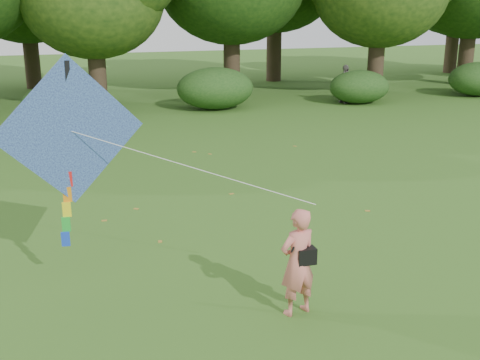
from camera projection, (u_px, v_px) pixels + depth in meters
name	position (u px, v px, depth m)	size (l,w,h in m)	color
ground	(317.00, 293.00, 10.18)	(100.00, 100.00, 0.00)	#265114
man_kite_flyer	(298.00, 262.00, 9.31)	(0.64, 0.42, 1.75)	#D87165
bystander_right	(345.00, 84.00, 28.77)	(1.07, 0.45, 1.83)	#665D5A
crossbody_bag	(306.00, 255.00, 9.28)	(0.43, 0.20, 0.70)	black
flying_kite	(71.00, 134.00, 9.60)	(4.64, 2.25, 3.19)	#2833AF
shrub_band	(133.00, 95.00, 25.84)	(39.15, 3.22, 1.88)	#264919
fallen_leaves	(213.00, 209.00, 14.25)	(9.30, 13.55, 0.01)	olive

